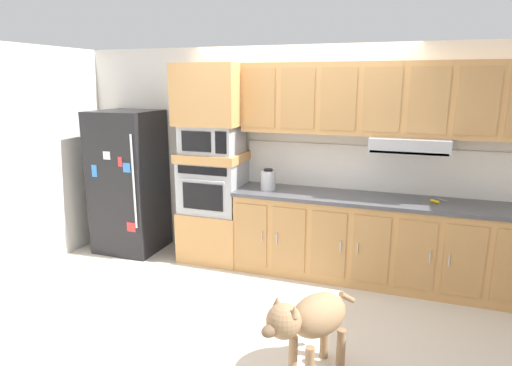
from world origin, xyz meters
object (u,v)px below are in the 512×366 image
(refrigerator, at_px, (129,182))
(microwave, at_px, (212,139))
(screwdriver, at_px, (436,201))
(dog, at_px, (311,319))
(built_in_oven, at_px, (213,186))
(electric_kettle, at_px, (268,180))

(refrigerator, height_order, microwave, refrigerator)
(screwdriver, relative_size, dog, 0.20)
(built_in_oven, relative_size, electric_kettle, 2.92)
(built_in_oven, height_order, electric_kettle, built_in_oven)
(refrigerator, relative_size, dog, 2.10)
(refrigerator, xyz_separation_m, microwave, (1.13, 0.07, 0.58))
(electric_kettle, bearing_deg, dog, -63.28)
(refrigerator, relative_size, built_in_oven, 2.51)
(built_in_oven, xyz_separation_m, microwave, (0.00, -0.00, 0.56))
(screwdriver, xyz_separation_m, dog, (-0.87, -1.80, -0.48))
(built_in_oven, relative_size, dog, 0.83)
(refrigerator, bearing_deg, built_in_oven, 3.43)
(screwdriver, bearing_deg, built_in_oven, -179.64)
(screwdriver, bearing_deg, dog, -115.80)
(screwdriver, bearing_deg, refrigerator, -178.67)
(microwave, bearing_deg, electric_kettle, -3.89)
(dog, bearing_deg, electric_kettle, -122.27)
(refrigerator, height_order, dog, refrigerator)
(built_in_oven, height_order, dog, built_in_oven)
(refrigerator, distance_m, microwave, 1.27)
(refrigerator, distance_m, electric_kettle, 1.83)
(screwdriver, bearing_deg, microwave, -179.64)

